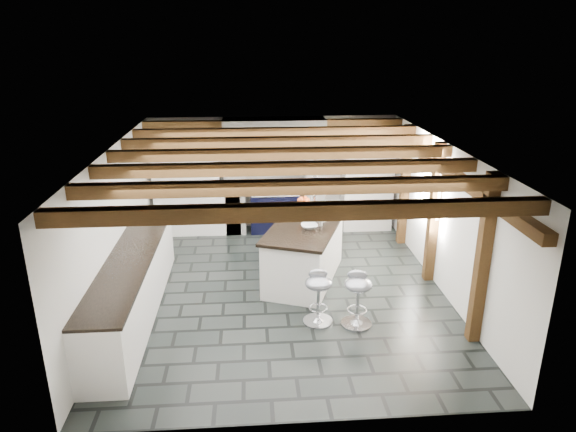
{
  "coord_description": "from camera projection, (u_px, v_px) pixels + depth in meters",
  "views": [
    {
      "loc": [
        -0.48,
        -7.32,
        3.85
      ],
      "look_at": [
        0.1,
        0.4,
        1.1
      ],
      "focal_mm": 32.0,
      "sensor_mm": 36.0,
      "label": 1
    }
  ],
  "objects": [
    {
      "name": "bar_stool_far",
      "position": [
        318.0,
        291.0,
        7.11
      ],
      "size": [
        0.42,
        0.42,
        0.79
      ],
      "rotation": [
        0.0,
        0.0,
        -0.02
      ],
      "color": "silver",
      "rests_on": "ground"
    },
    {
      "name": "range_cooker",
      "position": [
        275.0,
        208.0,
        10.56
      ],
      "size": [
        1.0,
        0.63,
        0.99
      ],
      "color": "black",
      "rests_on": "ground"
    },
    {
      "name": "ground",
      "position": [
        284.0,
        289.0,
        8.2
      ],
      "size": [
        6.0,
        6.0,
        0.0
      ],
      "primitive_type": "plane",
      "color": "black",
      "rests_on": "ground"
    },
    {
      "name": "bar_stool_near",
      "position": [
        358.0,
        293.0,
        7.05
      ],
      "size": [
        0.46,
        0.46,
        0.8
      ],
      "rotation": [
        0.0,
        0.0,
        -0.19
      ],
      "color": "silver",
      "rests_on": "ground"
    },
    {
      "name": "kitchen_island",
      "position": [
        304.0,
        252.0,
        8.4
      ],
      "size": [
        1.6,
        2.14,
        1.26
      ],
      "rotation": [
        0.0,
        0.0,
        -0.36
      ],
      "color": "white",
      "rests_on": "ground"
    },
    {
      "name": "room_shell",
      "position": [
        244.0,
        200.0,
        9.13
      ],
      "size": [
        6.0,
        6.03,
        6.0
      ],
      "color": "silver",
      "rests_on": "ground"
    }
  ]
}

